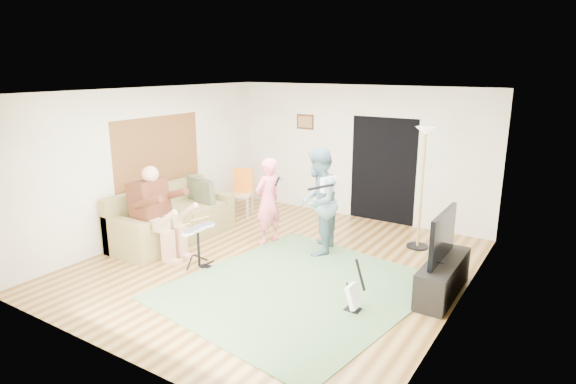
# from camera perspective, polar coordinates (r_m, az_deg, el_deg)

# --- Properties ---
(floor) EXTENTS (6.00, 6.00, 0.00)m
(floor) POSITION_cam_1_polar(r_m,az_deg,el_deg) (7.74, -1.39, -8.59)
(floor) COLOR brown
(floor) RESTS_ON ground
(walls) EXTENTS (5.50, 6.00, 2.70)m
(walls) POSITION_cam_1_polar(r_m,az_deg,el_deg) (7.31, -1.46, 1.18)
(walls) COLOR silver
(walls) RESTS_ON floor
(ceiling) EXTENTS (6.00, 6.00, 0.00)m
(ceiling) POSITION_cam_1_polar(r_m,az_deg,el_deg) (7.11, -1.53, 11.81)
(ceiling) COLOR white
(ceiling) RESTS_ON walls
(window_blinds) EXTENTS (0.00, 2.05, 2.05)m
(window_blinds) POSITION_cam_1_polar(r_m,az_deg,el_deg) (9.19, -15.14, 4.76)
(window_blinds) COLOR brown
(window_blinds) RESTS_ON walls
(doorway) EXTENTS (2.10, 0.00, 2.10)m
(doorway) POSITION_cam_1_polar(r_m,az_deg,el_deg) (9.72, 11.19, 2.53)
(doorway) COLOR black
(doorway) RESTS_ON walls
(picture_frame) EXTENTS (0.42, 0.03, 0.32)m
(picture_frame) POSITION_cam_1_polar(r_m,az_deg,el_deg) (10.36, 2.05, 8.31)
(picture_frame) COLOR #3F2314
(picture_frame) RESTS_ON walls
(area_rug) EXTENTS (3.53, 3.81, 0.02)m
(area_rug) POSITION_cam_1_polar(r_m,az_deg,el_deg) (6.95, 1.17, -11.35)
(area_rug) COLOR #4A6C42
(area_rug) RESTS_ON floor
(sofa) EXTENTS (0.96, 2.34, 0.95)m
(sofa) POSITION_cam_1_polar(r_m,az_deg,el_deg) (9.01, -13.86, -3.46)
(sofa) COLOR olive
(sofa) RESTS_ON floor
(drummer) EXTENTS (0.98, 0.55, 1.50)m
(drummer) POSITION_cam_1_polar(r_m,az_deg,el_deg) (8.19, -15.04, -3.40)
(drummer) COLOR #522817
(drummer) RESTS_ON sofa
(drum_kit) EXTENTS (0.36, 0.64, 0.66)m
(drum_kit) POSITION_cam_1_polar(r_m,az_deg,el_deg) (7.71, -10.55, -6.62)
(drum_kit) COLOR black
(drum_kit) RESTS_ON floor
(singer) EXTENTS (0.46, 0.62, 1.53)m
(singer) POSITION_cam_1_polar(r_m,az_deg,el_deg) (8.44, -2.40, -1.06)
(singer) COLOR #FF6E7E
(singer) RESTS_ON floor
(microphone) EXTENTS (0.06, 0.06, 0.24)m
(microphone) POSITION_cam_1_polar(r_m,az_deg,el_deg) (8.23, -1.29, 1.26)
(microphone) COLOR black
(microphone) RESTS_ON singer
(guitarist) EXTENTS (0.89, 1.02, 1.78)m
(guitarist) POSITION_cam_1_polar(r_m,az_deg,el_deg) (7.94, 3.57, -1.15)
(guitarist) COLOR slate
(guitarist) RESTS_ON floor
(guitar_held) EXTENTS (0.33, 0.60, 0.26)m
(guitar_held) POSITION_cam_1_polar(r_m,az_deg,el_deg) (7.76, 4.90, 0.91)
(guitar_held) COLOR white
(guitar_held) RESTS_ON guitarist
(guitar_spare) EXTENTS (0.26, 0.23, 0.73)m
(guitar_spare) POSITION_cam_1_polar(r_m,az_deg,el_deg) (6.35, 7.83, -12.14)
(guitar_spare) COLOR black
(guitar_spare) RESTS_ON floor
(torchiere_lamp) EXTENTS (0.37, 0.37, 2.09)m
(torchiere_lamp) POSITION_cam_1_polar(r_m,az_deg,el_deg) (8.33, 15.72, 2.93)
(torchiere_lamp) COLOR black
(torchiere_lamp) RESTS_ON floor
(dining_chair) EXTENTS (0.54, 0.57, 0.98)m
(dining_chair) POSITION_cam_1_polar(r_m,az_deg,el_deg) (10.12, -5.41, -0.85)
(dining_chair) COLOR tan
(dining_chair) RESTS_ON floor
(tv_cabinet) EXTENTS (0.40, 1.40, 0.50)m
(tv_cabinet) POSITION_cam_1_polar(r_m,az_deg,el_deg) (7.03, 17.88, -9.62)
(tv_cabinet) COLOR black
(tv_cabinet) RESTS_ON floor
(television) EXTENTS (0.06, 1.05, 0.68)m
(television) POSITION_cam_1_polar(r_m,az_deg,el_deg) (6.82, 17.87, -4.94)
(television) COLOR black
(television) RESTS_ON tv_cabinet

